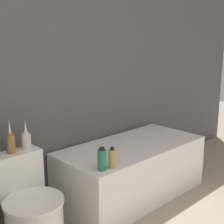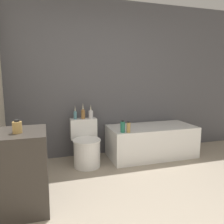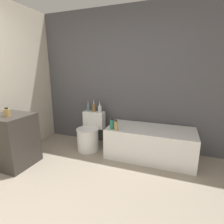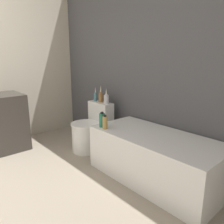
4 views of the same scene
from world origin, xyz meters
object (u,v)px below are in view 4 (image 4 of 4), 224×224
(vase_gold, at_px, (96,96))
(vase_silver, at_px, (101,96))
(shampoo_bottle_tall, at_px, (102,120))
(bathtub, at_px, (154,157))
(shampoo_bottle_short, at_px, (105,122))
(toilet, at_px, (90,131))
(vase_bronze, at_px, (106,98))

(vase_gold, height_order, vase_silver, vase_silver)
(vase_gold, height_order, shampoo_bottle_tall, vase_gold)
(bathtub, height_order, shampoo_bottle_short, shampoo_bottle_short)
(toilet, distance_m, vase_gold, 0.53)
(toilet, xyz_separation_m, shampoo_bottle_tall, (0.53, -0.19, 0.32))
(vase_bronze, bearing_deg, vase_gold, -179.28)
(shampoo_bottle_tall, bearing_deg, vase_bronze, 134.69)
(vase_silver, distance_m, shampoo_bottle_tall, 0.69)
(vase_silver, distance_m, shampoo_bottle_short, 0.77)
(vase_silver, bearing_deg, shampoo_bottle_short, -34.98)
(bathtub, bearing_deg, shampoo_bottle_tall, -157.85)
(bathtub, distance_m, shampoo_bottle_short, 0.68)
(vase_bronze, relative_size, shampoo_bottle_short, 1.35)
(vase_silver, xyz_separation_m, vase_bronze, (0.13, 0.00, -0.01))
(vase_bronze, distance_m, shampoo_bottle_short, 0.67)
(vase_bronze, bearing_deg, bathtub, -8.91)
(toilet, distance_m, shampoo_bottle_tall, 0.64)
(vase_gold, relative_size, vase_bronze, 0.99)
(vase_silver, bearing_deg, shampoo_bottle_tall, -37.45)
(bathtub, xyz_separation_m, toilet, (-1.14, -0.06, 0.03))
(vase_silver, xyz_separation_m, shampoo_bottle_tall, (0.53, -0.40, -0.17))
(vase_gold, xyz_separation_m, vase_bronze, (0.25, 0.00, 0.00))
(shampoo_bottle_short, bearing_deg, bathtub, 27.42)
(shampoo_bottle_short, bearing_deg, vase_bronze, 138.48)
(vase_gold, bearing_deg, vase_bronze, 0.72)
(toilet, bearing_deg, shampoo_bottle_short, -19.14)
(vase_gold, relative_size, shampoo_bottle_tall, 1.23)
(vase_silver, height_order, vase_bronze, vase_silver)
(bathtub, distance_m, vase_gold, 1.37)
(vase_gold, relative_size, vase_silver, 0.87)
(vase_gold, bearing_deg, shampoo_bottle_tall, -31.68)
(vase_bronze, distance_m, shampoo_bottle_tall, 0.59)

